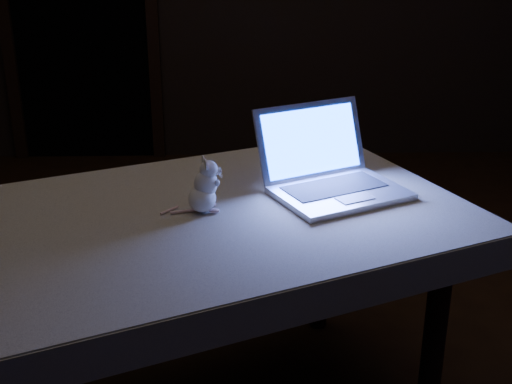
{
  "coord_description": "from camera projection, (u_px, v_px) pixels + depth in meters",
  "views": [
    {
      "loc": [
        -0.05,
        -2.22,
        1.59
      ],
      "look_at": [
        0.01,
        -0.34,
        0.84
      ],
      "focal_mm": 48.0,
      "sensor_mm": 36.0,
      "label": 1
    }
  ],
  "objects": [
    {
      "name": "plush_mouse",
      "position": [
        202.0,
        185.0,
        2.03
      ],
      "size": [
        0.17,
        0.17,
        0.17
      ],
      "primitive_type": null,
      "rotation": [
        0.0,
        0.0,
        0.51
      ],
      "color": "white",
      "rests_on": "tablecloth"
    },
    {
      "name": "doorway",
      "position": [
        78.0,
        4.0,
        4.55
      ],
      "size": [
        1.06,
        0.36,
        2.13
      ],
      "primitive_type": null,
      "color": "black",
      "rests_on": "back_wall"
    },
    {
      "name": "tablecloth",
      "position": [
        225.0,
        223.0,
        2.11
      ],
      "size": [
        1.8,
        1.53,
        0.11
      ],
      "primitive_type": null,
      "rotation": [
        0.0,
        0.0,
        0.4
      ],
      "color": "beige",
      "rests_on": "table"
    },
    {
      "name": "floor",
      "position": [
        252.0,
        360.0,
        2.65
      ],
      "size": [
        5.0,
        5.0,
        0.0
      ],
      "primitive_type": "plane",
      "color": "black",
      "rests_on": "ground"
    },
    {
      "name": "laptop",
      "position": [
        342.0,
        156.0,
        2.13
      ],
      "size": [
        0.51,
        0.49,
        0.27
      ],
      "primitive_type": null,
      "rotation": [
        0.0,
        0.0,
        0.45
      ],
      "color": "silver",
      "rests_on": "tablecloth"
    },
    {
      "name": "table",
      "position": [
        213.0,
        322.0,
        2.2
      ],
      "size": [
        1.66,
        1.4,
        0.76
      ],
      "primitive_type": null,
      "rotation": [
        0.0,
        0.0,
        0.41
      ],
      "color": "black",
      "rests_on": "floor"
    }
  ]
}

